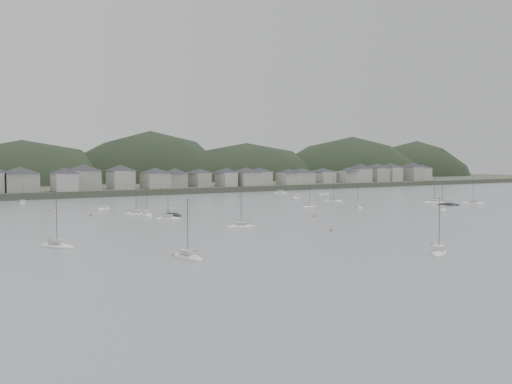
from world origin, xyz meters
TOP-DOWN VIEW (x-y plane):
  - ground at (0.00, 0.00)m, footprint 900.00×900.00m
  - far_shore_land at (0.00, 295.00)m, footprint 900.00×250.00m
  - forested_ridge at (4.83, 269.40)m, footprint 851.55×103.94m
  - waterfront_town at (50.59, 183.34)m, footprint 451.48×28.46m
  - sailboat_lead at (-40.08, 75.34)m, footprint 5.44×10.40m
  - moored_fleet at (-9.73, 64.24)m, footprint 219.09×176.88m
  - motor_launch_near at (69.79, 48.45)m, footprint 7.90×7.82m
  - motor_launch_far at (-33.40, 71.31)m, footprint 3.93×8.59m
  - mooring_buoys at (-6.24, 53.43)m, footprint 147.73×116.17m

SIDE VIEW (x-z plane):
  - forested_ridge at x=4.83m, z-range -62.57..40.00m
  - ground at x=0.00m, z-range 0.00..0.00m
  - mooring_buoys at x=-6.24m, z-range -0.20..0.50m
  - sailboat_lead at x=-40.08m, z-range -6.61..6.94m
  - moored_fleet at x=-9.73m, z-range -6.35..6.71m
  - motor_launch_far at x=-33.40m, z-range -1.70..2.28m
  - motor_launch_near at x=69.79m, z-range -1.68..2.26m
  - far_shore_land at x=0.00m, z-range 0.00..3.00m
  - waterfront_town at x=50.59m, z-range 2.20..15.12m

